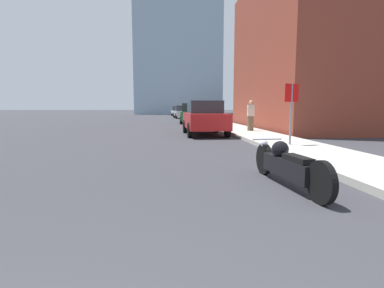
{
  "coord_description": "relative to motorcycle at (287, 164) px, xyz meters",
  "views": [
    {
      "loc": [
        1.02,
        -0.36,
        1.4
      ],
      "look_at": [
        1.59,
        6.39,
        0.57
      ],
      "focal_mm": 28.0,
      "sensor_mm": 36.0,
      "label": 1
    }
  ],
  "objects": [
    {
      "name": "sidewalk",
      "position": [
        2.27,
        35.27,
        -0.31
      ],
      "size": [
        2.24,
        240.0,
        0.15
      ],
      "color": "#B2ADA3",
      "rests_on": "ground_plane"
    },
    {
      "name": "brick_storefront",
      "position": [
        10.58,
        14.23,
        4.55
      ],
      "size": [
        13.97,
        12.39,
        9.88
      ],
      "color": "brown",
      "rests_on": "ground_plane"
    },
    {
      "name": "motorcycle",
      "position": [
        0.0,
        0.0,
        0.0
      ],
      "size": [
        0.62,
        2.66,
        0.78
      ],
      "rotation": [
        0.0,
        0.0,
        0.09
      ],
      "color": "black",
      "rests_on": "ground_plane"
    },
    {
      "name": "parked_car_red",
      "position": [
        -0.19,
        10.23,
        0.5
      ],
      "size": [
        2.05,
        4.57,
        1.74
      ],
      "rotation": [
        0.0,
        0.0,
        0.02
      ],
      "color": "red",
      "rests_on": "ground_plane"
    },
    {
      "name": "parked_car_green",
      "position": [
        -0.02,
        21.9,
        0.48
      ],
      "size": [
        1.99,
        4.57,
        1.79
      ],
      "rotation": [
        0.0,
        0.0,
        -0.06
      ],
      "color": "#1E6B33",
      "rests_on": "ground_plane"
    },
    {
      "name": "parked_car_silver",
      "position": [
        -0.18,
        35.18,
        0.46
      ],
      "size": [
        2.08,
        4.43,
        1.68
      ],
      "rotation": [
        0.0,
        0.0,
        0.07
      ],
      "color": "#BCBCC1",
      "rests_on": "ground_plane"
    },
    {
      "name": "parked_car_white",
      "position": [
        -0.25,
        47.51,
        0.42
      ],
      "size": [
        2.2,
        4.01,
        1.66
      ],
      "rotation": [
        0.0,
        0.0,
        0.08
      ],
      "color": "silver",
      "rests_on": "ground_plane"
    },
    {
      "name": "parked_car_black",
      "position": [
        0.11,
        60.53,
        0.44
      ],
      "size": [
        1.9,
        4.2,
        1.67
      ],
      "rotation": [
        0.0,
        0.0,
        0.02
      ],
      "color": "black",
      "rests_on": "ground_plane"
    },
    {
      "name": "stop_sign",
      "position": [
        2.06,
        4.73,
        1.16
      ],
      "size": [
        0.57,
        0.26,
        2.04
      ],
      "color": "slate",
      "rests_on": "sidewalk"
    },
    {
      "name": "pedestrian",
      "position": [
        2.46,
        10.98,
        0.6
      ],
      "size": [
        0.36,
        0.23,
        1.65
      ],
      "color": "brown",
      "rests_on": "sidewalk"
    }
  ]
}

